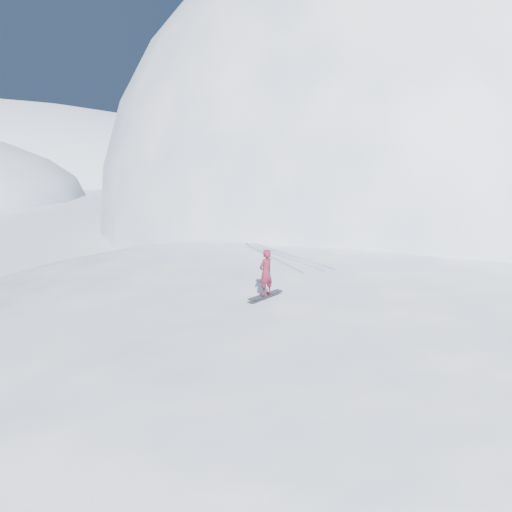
% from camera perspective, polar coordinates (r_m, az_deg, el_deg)
% --- Properties ---
extents(ground, '(400.00, 400.00, 0.00)m').
position_cam_1_polar(ground, '(17.67, 8.77, -10.53)').
color(ground, white).
rests_on(ground, ground).
extents(near_ridge, '(36.00, 28.00, 4.80)m').
position_cam_1_polar(near_ridge, '(20.56, 7.44, -6.96)').
color(near_ridge, white).
rests_on(near_ridge, ground).
extents(summit_peak, '(60.00, 56.00, 56.00)m').
position_cam_1_polar(summit_peak, '(50.47, 17.64, 4.71)').
color(summit_peak, white).
rests_on(summit_peak, ground).
extents(peak_shoulder, '(28.00, 24.00, 18.00)m').
position_cam_1_polar(peak_shoulder, '(39.17, 8.48, 2.83)').
color(peak_shoulder, white).
rests_on(peak_shoulder, ground).
extents(wind_bumps, '(16.00, 14.40, 1.00)m').
position_cam_1_polar(wind_bumps, '(19.21, 4.36, -8.38)').
color(wind_bumps, white).
rests_on(wind_bumps, ground).
extents(snowboard, '(1.41, 0.91, 0.02)m').
position_cam_1_polar(snowboard, '(15.01, 1.22, -4.89)').
color(snowboard, black).
rests_on(snowboard, near_ridge).
extents(snowboarder, '(0.66, 0.58, 1.51)m').
position_cam_1_polar(snowboarder, '(14.78, 1.23, -2.06)').
color(snowboarder, maroon).
rests_on(snowboarder, snowboard).
extents(board_tracks, '(2.00, 5.98, 0.04)m').
position_cam_1_polar(board_tracks, '(20.46, 3.34, 0.12)').
color(board_tracks, silver).
rests_on(board_tracks, ground).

